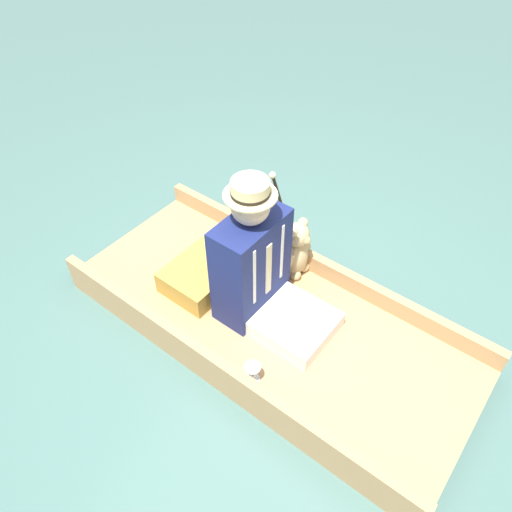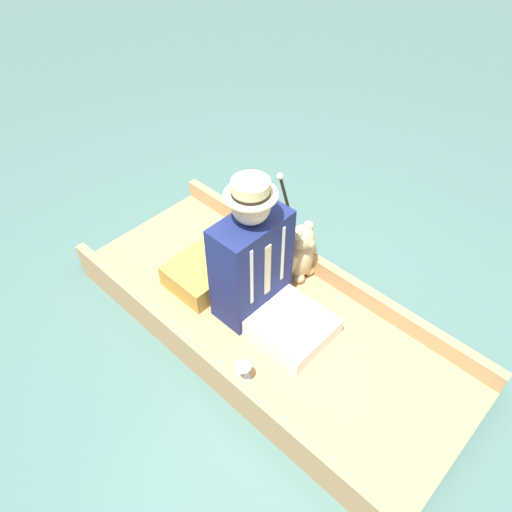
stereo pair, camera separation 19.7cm
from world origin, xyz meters
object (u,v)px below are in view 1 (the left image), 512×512
object	(u,v)px
teddy_bear	(297,250)
wine_glass	(252,370)
seated_person	(259,269)
walking_cane	(284,215)

from	to	relation	value
teddy_bear	wine_glass	world-z (taller)	teddy_bear
wine_glass	seated_person	bearing A→B (deg)	-146.09
teddy_bear	wine_glass	xyz separation A→B (m)	(0.82, 0.28, -0.11)
seated_person	wine_glass	xyz separation A→B (m)	(0.42, 0.28, -0.26)
wine_glass	walking_cane	size ratio (longest dim) A/B	0.18
teddy_bear	walking_cane	xyz separation A→B (m)	(-0.03, -0.12, 0.21)
wine_glass	walking_cane	world-z (taller)	walking_cane
teddy_bear	wine_glass	distance (m)	0.87
teddy_bear	wine_glass	size ratio (longest dim) A/B	3.47
seated_person	walking_cane	world-z (taller)	seated_person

